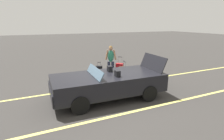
{
  "coord_description": "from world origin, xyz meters",
  "views": [
    {
      "loc": [
        2.59,
        5.93,
        2.82
      ],
      "look_at": [
        -0.69,
        -1.17,
        0.75
      ],
      "focal_mm": 29.18,
      "sensor_mm": 36.0,
      "label": 1
    }
  ],
  "objects_px": {
    "traveler_person": "(111,60)",
    "convertible_car": "(103,84)",
    "suitcase_large_black": "(123,75)",
    "suitcase_medium_bright": "(120,69)",
    "suitcase_small_carryon": "(99,71)"
  },
  "relations": [
    {
      "from": "suitcase_large_black",
      "to": "suitcase_small_carryon",
      "type": "distance_m",
      "value": 1.74
    },
    {
      "from": "traveler_person",
      "to": "convertible_car",
      "type": "bearing_deg",
      "value": -3.3
    },
    {
      "from": "suitcase_medium_bright",
      "to": "traveler_person",
      "type": "height_order",
      "value": "traveler_person"
    },
    {
      "from": "convertible_car",
      "to": "suitcase_medium_bright",
      "type": "height_order",
      "value": "convertible_car"
    },
    {
      "from": "convertible_car",
      "to": "suitcase_small_carryon",
      "type": "bearing_deg",
      "value": -105.77
    },
    {
      "from": "suitcase_large_black",
      "to": "suitcase_medium_bright",
      "type": "bearing_deg",
      "value": -102.01
    },
    {
      "from": "suitcase_large_black",
      "to": "suitcase_small_carryon",
      "type": "height_order",
      "value": "suitcase_large_black"
    },
    {
      "from": "suitcase_large_black",
      "to": "traveler_person",
      "type": "bearing_deg",
      "value": -73.06
    },
    {
      "from": "suitcase_small_carryon",
      "to": "suitcase_large_black",
      "type": "bearing_deg",
      "value": 44.01
    },
    {
      "from": "suitcase_medium_bright",
      "to": "traveler_person",
      "type": "xyz_separation_m",
      "value": [
        0.64,
        0.24,
        0.62
      ]
    },
    {
      "from": "suitcase_large_black",
      "to": "suitcase_medium_bright",
      "type": "xyz_separation_m",
      "value": [
        -0.5,
        -1.29,
        -0.06
      ]
    },
    {
      "from": "suitcase_large_black",
      "to": "suitcase_medium_bright",
      "type": "relative_size",
      "value": 1.06
    },
    {
      "from": "convertible_car",
      "to": "suitcase_large_black",
      "type": "distance_m",
      "value": 2.14
    },
    {
      "from": "convertible_car",
      "to": "suitcase_small_carryon",
      "type": "xyz_separation_m",
      "value": [
        -1.0,
        -3.07,
        -0.34
      ]
    },
    {
      "from": "traveler_person",
      "to": "suitcase_medium_bright",
      "type": "bearing_deg",
      "value": 136.72
    }
  ]
}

